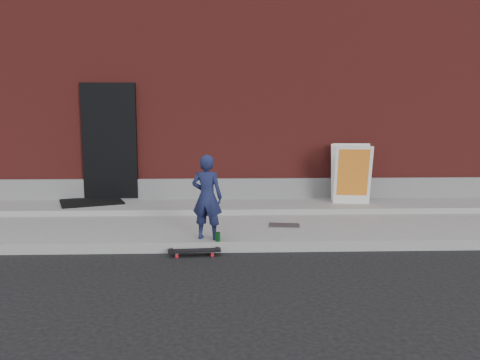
{
  "coord_description": "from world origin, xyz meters",
  "views": [
    {
      "loc": [
        -0.38,
        -6.28,
        1.86
      ],
      "look_at": [
        -0.13,
        0.8,
        0.91
      ],
      "focal_mm": 35.0,
      "sensor_mm": 36.0,
      "label": 1
    }
  ],
  "objects_px": {
    "child": "(207,197)",
    "pizza_sign": "(351,173)",
    "soda_can": "(218,237)",
    "skateboard": "(195,251)"
  },
  "relations": [
    {
      "from": "child",
      "to": "pizza_sign",
      "type": "distance_m",
      "value": 3.44
    },
    {
      "from": "child",
      "to": "skateboard",
      "type": "height_order",
      "value": "child"
    },
    {
      "from": "child",
      "to": "pizza_sign",
      "type": "height_order",
      "value": "pizza_sign"
    },
    {
      "from": "child",
      "to": "soda_can",
      "type": "relative_size",
      "value": 9.34
    },
    {
      "from": "skateboard",
      "to": "soda_can",
      "type": "relative_size",
      "value": 5.4
    },
    {
      "from": "skateboard",
      "to": "soda_can",
      "type": "distance_m",
      "value": 0.39
    },
    {
      "from": "child",
      "to": "soda_can",
      "type": "height_order",
      "value": "child"
    },
    {
      "from": "pizza_sign",
      "to": "soda_can",
      "type": "bearing_deg",
      "value": -136.65
    },
    {
      "from": "pizza_sign",
      "to": "soda_can",
      "type": "height_order",
      "value": "pizza_sign"
    },
    {
      "from": "skateboard",
      "to": "pizza_sign",
      "type": "distance_m",
      "value": 3.84
    }
  ]
}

